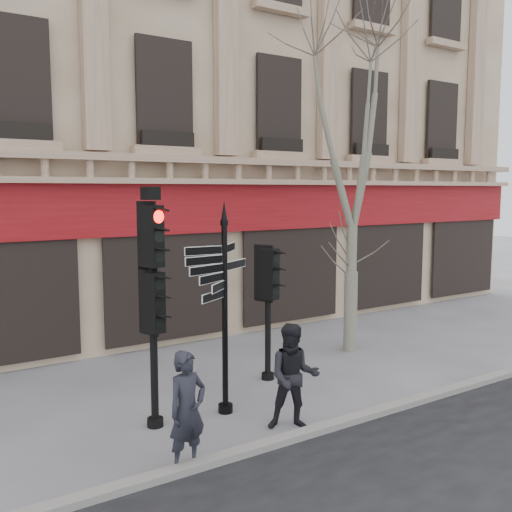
% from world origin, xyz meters
% --- Properties ---
extents(ground, '(80.00, 80.00, 0.00)m').
position_xyz_m(ground, '(0.00, 0.00, 0.00)').
color(ground, '#5B5B60').
rests_on(ground, ground).
extents(kerb, '(80.00, 0.25, 0.12)m').
position_xyz_m(kerb, '(0.00, -1.40, 0.06)').
color(kerb, gray).
rests_on(kerb, ground).
extents(building, '(28.00, 15.52, 18.00)m').
position_xyz_m(building, '(0.00, 12.48, 8.99)').
color(building, tan).
rests_on(building, ground).
extents(fingerpost, '(2.08, 2.08, 3.89)m').
position_xyz_m(fingerpost, '(-1.00, 0.25, 2.62)').
color(fingerpost, black).
rests_on(fingerpost, ground).
extents(traffic_signal_main, '(0.53, 0.44, 4.13)m').
position_xyz_m(traffic_signal_main, '(-2.34, 0.37, 2.61)').
color(traffic_signal_main, black).
rests_on(traffic_signal_main, ground).
extents(traffic_signal_secondary, '(0.56, 0.48, 2.85)m').
position_xyz_m(traffic_signal_secondary, '(0.70, 1.34, 1.99)').
color(traffic_signal_secondary, black).
rests_on(traffic_signal_secondary, ground).
extents(plane_tree, '(2.96, 2.96, 7.87)m').
position_xyz_m(plane_tree, '(3.71, 2.01, 5.52)').
color(plane_tree, gray).
rests_on(plane_tree, ground).
extents(pedestrian_a, '(0.72, 0.54, 1.77)m').
position_xyz_m(pedestrian_a, '(-2.54, -1.30, 0.89)').
color(pedestrian_a, black).
rests_on(pedestrian_a, ground).
extents(pedestrian_b, '(1.12, 1.07, 1.83)m').
position_xyz_m(pedestrian_b, '(-0.38, -1.02, 0.92)').
color(pedestrian_b, black).
rests_on(pedestrian_b, ground).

